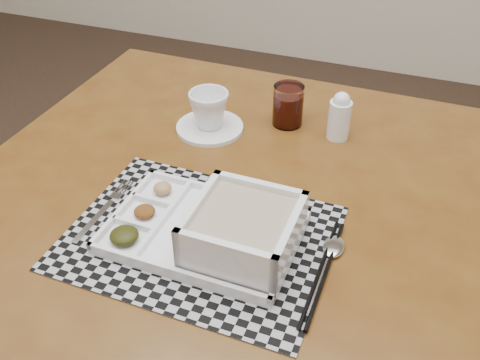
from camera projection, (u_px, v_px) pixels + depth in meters
name	position (u px, v px, depth m)	size (l,w,h in m)	color
dining_table	(231.00, 229.00, 1.05)	(1.07, 1.07, 0.79)	#4F290E
placemat	(200.00, 238.00, 0.92)	(0.45, 0.34, 0.00)	#9C9BA2
serving_tray	(229.00, 233.00, 0.87)	(0.33, 0.23, 0.09)	white
fork	(105.00, 208.00, 0.97)	(0.02, 0.19, 0.00)	silver
spoon	(332.00, 252.00, 0.88)	(0.04, 0.18, 0.01)	silver
chopsticks	(323.00, 272.00, 0.85)	(0.02, 0.24, 0.01)	black
saucer	(210.00, 128.00, 1.19)	(0.15, 0.15, 0.01)	white
cup	(209.00, 110.00, 1.17)	(0.09, 0.09, 0.08)	white
juice_glass	(288.00, 107.00, 1.19)	(0.07, 0.07, 0.09)	white
creamer_bottle	(340.00, 116.00, 1.14)	(0.05, 0.05, 0.11)	white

